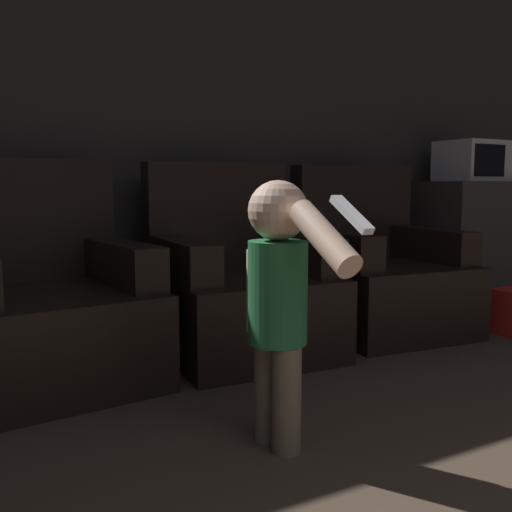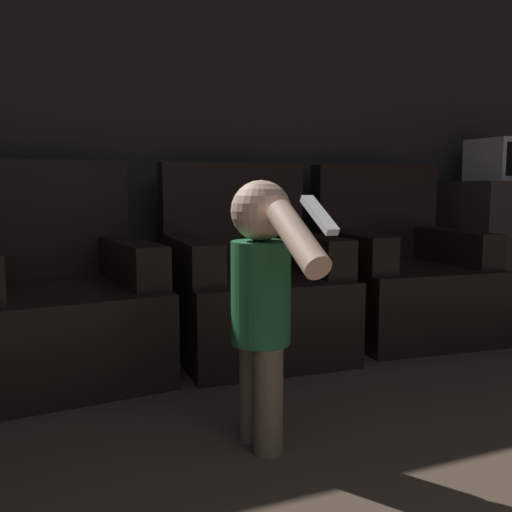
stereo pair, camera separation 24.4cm
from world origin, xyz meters
The scene contains 6 objects.
wall_back centered at (0.00, 4.50, 1.30)m, with size 8.40×0.05×2.60m.
armchair_left centered at (-0.72, 3.81, 0.34)m, with size 0.92×0.98×1.02m.
armchair_middle centered at (0.26, 3.81, 0.34)m, with size 0.88×0.95×1.02m.
armchair_right centered at (1.24, 3.81, 0.34)m, with size 0.92×0.98×1.02m.
person_toddler centered at (-0.15, 2.69, 0.54)m, with size 0.20×0.62×0.91m.
microwave centered at (2.35, 4.08, 1.07)m, with size 0.44×0.38×0.30m.
Camera 2 is at (-0.89, 0.98, 0.89)m, focal length 40.00 mm.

